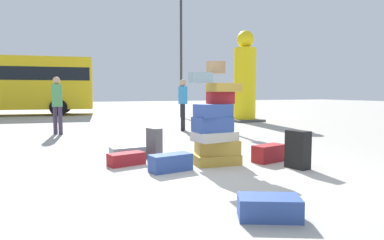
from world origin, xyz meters
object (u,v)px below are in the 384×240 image
Objects in this scene: suitcase_tower at (215,126)px; suitcase_navy_white_trunk at (269,207)px; suitcase_navy_foreground_near at (171,162)px; yellow_dummy_statue at (245,81)px; suitcase_maroon_left_side at (269,153)px; person_bearded_onlooker at (183,100)px; suitcase_maroon_right_side at (126,159)px; suitcase_slate_foreground_far at (128,152)px; lamp_post at (181,30)px; suitcase_charcoal_behind_tower at (154,144)px; suitcase_black_upright_blue at (298,149)px; person_tourist_with_camera at (57,100)px.

suitcase_tower is 2.92× the size of suitcase_navy_white_trunk.
suitcase_navy_foreground_near is 0.17× the size of yellow_dummy_statue.
suitcase_maroon_left_side is 0.37× the size of person_bearded_onlooker.
suitcase_maroon_right_side is 0.92× the size of suitcase_slate_foreground_far.
suitcase_tower reaches higher than suitcase_maroon_right_side.
yellow_dummy_statue is 0.58× the size of lamp_post.
suitcase_navy_white_trunk is at bearing -88.79° from suitcase_maroon_right_side.
lamp_post is at bearing 47.36° from suitcase_charcoal_behind_tower.
suitcase_black_upright_blue is at bearing 68.96° from suitcase_navy_white_trunk.
suitcase_charcoal_behind_tower is 11.30m from lamp_post.
lamp_post is at bearing 58.66° from suitcase_navy_foreground_near.
suitcase_tower reaches higher than suitcase_maroon_left_side.
suitcase_navy_foreground_near is at bearing 121.53° from suitcase_navy_white_trunk.
suitcase_tower is 1.06m from suitcase_navy_foreground_near.
suitcase_maroon_right_side is 5.37m from person_bearded_onlooker.
person_bearded_onlooker is at bearing 41.82° from person_tourist_with_camera.
suitcase_slate_foreground_far is 4.72m from person_bearded_onlooker.
suitcase_black_upright_blue is at bearing -44.50° from suitcase_slate_foreground_far.
suitcase_charcoal_behind_tower is (-0.89, 0.80, -0.38)m from suitcase_tower.
suitcase_navy_white_trunk is (0.27, -3.30, -0.19)m from suitcase_charcoal_behind_tower.
suitcase_navy_foreground_near is at bearing -128.04° from yellow_dummy_statue.
suitcase_maroon_right_side is 0.70m from suitcase_slate_foreground_far.
suitcase_tower reaches higher than suitcase_black_upright_blue.
person_bearded_onlooker reaches higher than suitcase_charcoal_behind_tower.
suitcase_black_upright_blue is 0.16× the size of yellow_dummy_statue.
suitcase_black_upright_blue is (1.15, -0.79, -0.36)m from suitcase_tower.
suitcase_navy_foreground_near is 0.39× the size of person_tourist_with_camera.
suitcase_navy_foreground_near is (0.58, -0.71, 0.03)m from suitcase_maroon_right_side.
suitcase_tower is 1.15m from suitcase_maroon_left_side.
yellow_dummy_statue is at bearing 32.16° from suitcase_maroon_right_side.
suitcase_tower is at bearing 0.81° from suitcase_navy_foreground_near.
suitcase_tower reaches higher than person_tourist_with_camera.
suitcase_maroon_right_side is at bearing 141.56° from suitcase_black_upright_blue.
lamp_post is (3.86, 13.01, 4.21)m from suitcase_navy_white_trunk.
lamp_post is (-1.79, 3.11, 2.59)m from yellow_dummy_statue.
suitcase_charcoal_behind_tower is 2.58m from suitcase_black_upright_blue.
suitcase_tower is 2.89× the size of suitcase_maroon_left_side.
suitcase_navy_white_trunk is 7.85m from person_bearded_onlooker.
suitcase_maroon_right_side reaches higher than suitcase_slate_foreground_far.
suitcase_maroon_left_side is 6.80m from person_tourist_with_camera.
suitcase_maroon_left_side is at bearing 79.96° from suitcase_navy_white_trunk.
suitcase_black_upright_blue reaches higher than suitcase_navy_foreground_near.
suitcase_maroon_right_side is at bearing -109.16° from suitcase_slate_foreground_far.
suitcase_maroon_right_side is at bearing -133.47° from yellow_dummy_statue.
suitcase_maroon_left_side is 1.01× the size of suitcase_navy_white_trunk.
person_tourist_with_camera reaches higher than suitcase_navy_white_trunk.
yellow_dummy_statue is at bearing 53.17° from suitcase_black_upright_blue.
suitcase_tower reaches higher than person_bearded_onlooker.
suitcase_tower is at bearing -34.52° from suitcase_maroon_right_side.
lamp_post is at bearing 119.88° from yellow_dummy_statue.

